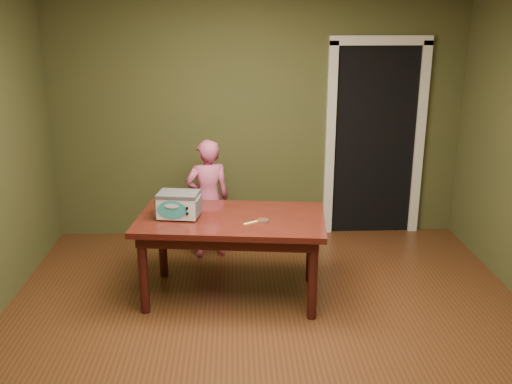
# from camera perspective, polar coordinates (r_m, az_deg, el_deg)

# --- Properties ---
(floor) EXTENTS (5.00, 5.00, 0.00)m
(floor) POSITION_cam_1_polar(r_m,az_deg,el_deg) (4.40, 1.61, -15.86)
(floor) COLOR brown
(floor) RESTS_ON ground
(room_shell) EXTENTS (4.52, 5.02, 2.61)m
(room_shell) POSITION_cam_1_polar(r_m,az_deg,el_deg) (3.75, 1.83, 6.51)
(room_shell) COLOR #3D4525
(room_shell) RESTS_ON ground
(doorway) EXTENTS (1.10, 0.66, 2.25)m
(doorway) POSITION_cam_1_polar(r_m,az_deg,el_deg) (6.78, 11.18, 5.48)
(doorway) COLOR black
(doorway) RESTS_ON ground
(dining_table) EXTENTS (1.69, 1.07, 0.75)m
(dining_table) POSITION_cam_1_polar(r_m,az_deg,el_deg) (4.94, -2.47, -3.57)
(dining_table) COLOR #3A120D
(dining_table) RESTS_ON floor
(toy_oven) EXTENTS (0.39, 0.29, 0.22)m
(toy_oven) POSITION_cam_1_polar(r_m,az_deg,el_deg) (4.89, -7.75, -1.20)
(toy_oven) COLOR #4C4F54
(toy_oven) RESTS_ON dining_table
(baking_pan) EXTENTS (0.10, 0.10, 0.02)m
(baking_pan) POSITION_cam_1_polar(r_m,az_deg,el_deg) (4.77, 0.69, -2.88)
(baking_pan) COLOR silver
(baking_pan) RESTS_ON dining_table
(spatula) EXTENTS (0.17, 0.12, 0.01)m
(spatula) POSITION_cam_1_polar(r_m,az_deg,el_deg) (4.76, -0.31, -3.04)
(spatula) COLOR #F3EE69
(spatula) RESTS_ON dining_table
(child) EXTENTS (0.51, 0.39, 1.24)m
(child) POSITION_cam_1_polar(r_m,az_deg,el_deg) (5.80, -4.82, -0.72)
(child) COLOR #C7527D
(child) RESTS_ON floor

